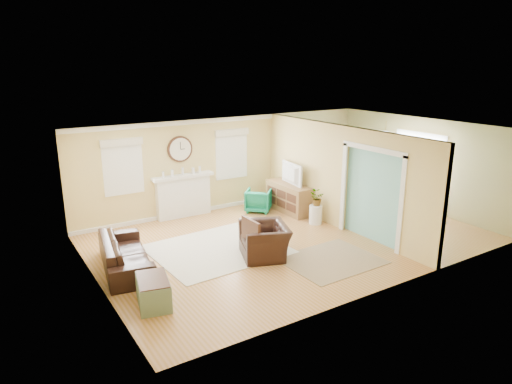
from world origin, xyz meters
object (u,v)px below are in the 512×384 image
sofa (125,253)px  credenza (289,198)px  green_chair (258,200)px  eames_chair (265,241)px  dining_table (377,204)px

sofa → credenza: 5.15m
sofa → green_chair: (4.30, 1.70, -0.01)m
green_chair → sofa: bearing=64.6°
eames_chair → credenza: 3.19m
sofa → eames_chair: size_ratio=2.01×
sofa → dining_table: bearing=-84.0°
dining_table → credenza: bearing=36.1°
sofa → eames_chair: bearing=-101.0°
eames_chair → credenza: (2.28, 2.23, 0.04)m
credenza → dining_table: (1.81, -1.61, -0.07)m
green_chair → credenza: size_ratio=0.44×
sofa → eames_chair: 2.91m
sofa → green_chair: bearing=-59.1°
sofa → credenza: credenza is taller
green_chair → dining_table: (2.51, -2.09, 0.01)m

